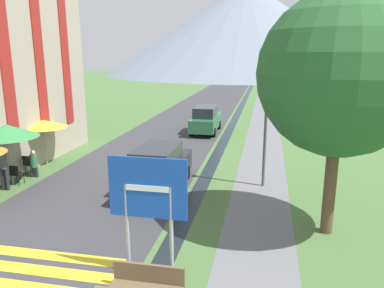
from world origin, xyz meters
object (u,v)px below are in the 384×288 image
cafe_umbrella_rear_yellow (44,124)px  road_sign (148,199)px  parked_car_near (159,168)px  streetlamp (266,116)px  cafe_umbrella_middle_green (7,131)px  person_seated_far (34,162)px  parked_car_far (206,119)px  person_standing_terrace (3,166)px  tree_by_path (340,75)px  cafe_chair_far_right (27,162)px  cafe_chair_far_left (30,163)px  cafe_chair_middle (16,173)px

cafe_umbrella_rear_yellow → road_sign: bearing=-45.8°
parked_car_near → streetlamp: bearing=17.4°
cafe_umbrella_middle_green → person_seated_far: cafe_umbrella_middle_green is taller
parked_car_far → person_seated_far: bearing=-118.7°
person_standing_terrace → tree_by_path: (12.07, -1.27, 3.76)m
parked_car_far → person_standing_terrace: 13.87m
cafe_chair_far_right → person_seated_far: person_seated_far is taller
parked_car_near → cafe_chair_far_right: parked_car_near is taller
person_standing_terrace → parked_car_far: bearing=64.0°
parked_car_far → cafe_chair_far_right: parked_car_far is taller
parked_car_near → cafe_chair_far_left: bearing=173.2°
parked_car_far → streetlamp: bearing=-68.0°
road_sign → cafe_chair_far_left: road_sign is taller
parked_car_far → tree_by_path: size_ratio=0.61×
cafe_umbrella_rear_yellow → tree_by_path: (12.46, -4.82, 2.75)m
road_sign → cafe_umbrella_middle_green: road_sign is taller
parked_car_near → tree_by_path: bearing=-22.4°
cafe_umbrella_rear_yellow → person_standing_terrace: 3.71m
streetlamp → road_sign: bearing=-110.7°
road_sign → cafe_umbrella_middle_green: size_ratio=1.19×
person_standing_terrace → parked_car_near: bearing=11.6°
parked_car_far → cafe_chair_middle: bearing=-117.0°
cafe_umbrella_rear_yellow → cafe_chair_far_right: bearing=-91.4°
person_standing_terrace → person_seated_far: size_ratio=1.43×
parked_car_far → person_seated_far: parked_car_far is taller
cafe_chair_far_right → cafe_chair_middle: 1.54m
cafe_chair_far_left → cafe_umbrella_middle_green: (0.12, -1.39, 1.77)m
cafe_umbrella_rear_yellow → parked_car_far: bearing=54.0°
parked_car_near → person_seated_far: parked_car_near is taller
parked_car_far → cafe_chair_middle: 13.31m
parked_car_far → tree_by_path: 15.48m
person_standing_terrace → tree_by_path: size_ratio=0.24×
cafe_chair_far_right → cafe_umbrella_rear_yellow: 2.11m
cafe_chair_far_left → road_sign: bearing=-47.1°
parked_car_far → streetlamp: streetlamp is taller
cafe_umbrella_rear_yellow → tree_by_path: bearing=-21.2°
parked_car_near → person_seated_far: size_ratio=3.76×
streetlamp → cafe_umbrella_middle_green: bearing=-169.3°
parked_car_near → person_standing_terrace: parked_car_near is taller
cafe_chair_far_left → streetlamp: size_ratio=0.17×
streetlamp → tree_by_path: tree_by_path is taller
road_sign → tree_by_path: (4.62, 3.25, 2.76)m
tree_by_path → cafe_chair_far_right: bearing=165.0°
cafe_chair_far_left → person_standing_terrace: size_ratio=0.49×
parked_car_near → cafe_chair_middle: parked_car_near is taller
cafe_chair_far_left → tree_by_path: 13.43m
road_sign → parked_car_far: (-1.37, 16.99, -1.11)m
cafe_umbrella_middle_green → person_standing_terrace: size_ratio=1.47×
cafe_umbrella_middle_green → streetlamp: size_ratio=0.52×
road_sign → streetlamp: streetlamp is taller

